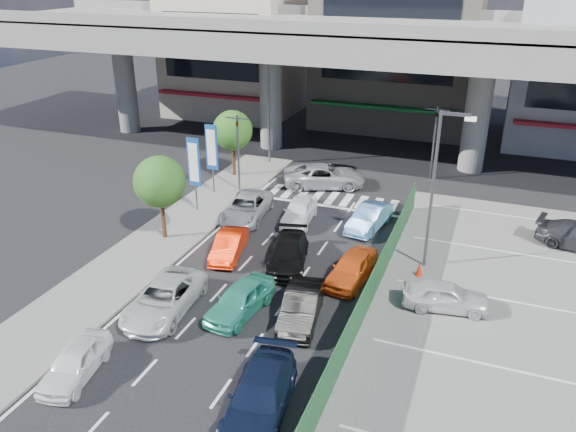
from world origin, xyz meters
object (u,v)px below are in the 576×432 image
at_px(crossing_wagon_silver, 324,176).
at_px(sedan_white_front_mid, 299,211).
at_px(van_white_back_left, 75,362).
at_px(traffic_cone, 419,269).
at_px(minivan_navy_back, 260,396).
at_px(taxi_teal_mid, 240,300).
at_px(street_lamp_left, 271,102).
at_px(kei_truck_front_right, 369,218).
at_px(traffic_light_right, 436,125).
at_px(taxi_orange_left, 229,245).
at_px(traffic_light_left, 238,134).
at_px(signboard_far, 212,149).
at_px(tree_far, 233,130).
at_px(hatch_black_mid_right, 301,306).
at_px(parked_sedan_white, 446,296).
at_px(street_lamp_right, 438,179).
at_px(sedan_black_mid, 288,253).
at_px(tree_near, 160,182).
at_px(signboard_near, 194,164).
at_px(sedan_white_mid_left, 164,298).
at_px(taxi_orange_right, 352,268).
at_px(wagon_silver_front_left, 246,208).

bearing_deg(crossing_wagon_silver, sedan_white_front_mid, 161.77).
xyz_separation_m(van_white_back_left, traffic_cone, (10.78, 11.88, -0.21)).
bearing_deg(minivan_navy_back, taxi_teal_mid, 113.38).
height_order(street_lamp_left, kei_truck_front_right, street_lamp_left).
xyz_separation_m(traffic_light_right, taxi_orange_left, (-8.24, -15.55, -3.32)).
height_order(traffic_light_left, signboard_far, traffic_light_left).
height_order(street_lamp_left, traffic_cone, street_lamp_left).
xyz_separation_m(tree_far, hatch_black_mid_right, (10.56, -15.19, -2.70)).
height_order(traffic_light_right, parked_sedan_white, traffic_light_right).
bearing_deg(street_lamp_right, sedan_black_mid, -160.80).
height_order(taxi_teal_mid, crossing_wagon_silver, crossing_wagon_silver).
bearing_deg(tree_near, taxi_teal_mid, -35.94).
bearing_deg(street_lamp_right, signboard_near, 172.10).
distance_m(sedan_white_mid_left, sedan_white_front_mid, 11.25).
bearing_deg(signboard_near, street_lamp_right, -7.90).
height_order(van_white_back_left, kei_truck_front_right, kei_truck_front_right).
xyz_separation_m(traffic_light_right, taxi_orange_right, (-1.58, -15.71, -3.25)).
bearing_deg(sedan_white_front_mid, traffic_light_left, 143.44).
bearing_deg(taxi_teal_mid, crossing_wagon_silver, 101.86).
distance_m(traffic_light_right, tree_far, 14.05).
height_order(sedan_white_mid_left, taxi_orange_left, sedan_white_mid_left).
distance_m(signboard_far, taxi_orange_right, 14.06).
xyz_separation_m(tree_far, taxi_teal_mid, (7.88, -15.63, -2.70)).
height_order(crossing_wagon_silver, parked_sedan_white, crossing_wagon_silver).
bearing_deg(hatch_black_mid_right, van_white_back_left, -145.34).
relative_size(sedan_white_mid_left, taxi_orange_right, 1.24).
bearing_deg(taxi_teal_mid, taxi_orange_right, 56.67).
bearing_deg(traffic_cone, street_lamp_left, 135.19).
xyz_separation_m(street_lamp_right, signboard_near, (-14.37, 1.99, -1.71)).
height_order(taxi_teal_mid, kei_truck_front_right, taxi_teal_mid).
relative_size(taxi_teal_mid, taxi_orange_left, 1.09).
distance_m(signboard_far, taxi_teal_mid, 14.55).
height_order(signboard_far, sedan_white_front_mid, signboard_far).
xyz_separation_m(signboard_near, traffic_cone, (14.12, -3.15, -2.65)).
bearing_deg(parked_sedan_white, taxi_orange_left, 75.67).
distance_m(minivan_navy_back, sedan_black_mid, 10.34).
bearing_deg(signboard_far, van_white_back_left, -78.30).
distance_m(hatch_black_mid_right, wagon_silver_front_left, 11.05).
height_order(traffic_light_right, minivan_navy_back, traffic_light_right).
height_order(signboard_near, tree_far, tree_far).
bearing_deg(tree_near, van_white_back_left, -74.14).
xyz_separation_m(signboard_far, kei_truck_front_right, (10.94, -1.63, -2.39)).
bearing_deg(crossing_wagon_silver, tree_far, 71.30).
bearing_deg(crossing_wagon_silver, parked_sedan_white, -164.03).
relative_size(taxi_teal_mid, hatch_black_mid_right, 0.97).
xyz_separation_m(signboard_near, tree_near, (0.20, -3.99, 0.32)).
bearing_deg(wagon_silver_front_left, street_lamp_left, 96.92).
bearing_deg(crossing_wagon_silver, tree_near, 130.00).
distance_m(signboard_far, hatch_black_mid_right, 15.79).
bearing_deg(traffic_cone, signboard_far, 157.05).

